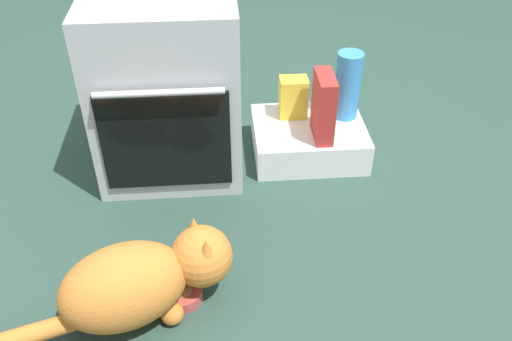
{
  "coord_description": "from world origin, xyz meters",
  "views": [
    {
      "loc": [
        0.12,
        -1.55,
        1.42
      ],
      "look_at": [
        0.24,
        -0.03,
        0.25
      ],
      "focal_mm": 38.13,
      "sensor_mm": 36.0,
      "label": 1
    }
  ],
  "objects_px": {
    "oven": "(167,84)",
    "water_bottle": "(348,86)",
    "pantry_cabinet": "(308,139)",
    "cereal_box": "(324,107)",
    "food_bowl": "(183,293)",
    "snack_bag": "(293,97)",
    "cat": "(140,281)"
  },
  "relations": [
    {
      "from": "pantry_cabinet",
      "to": "snack_bag",
      "type": "height_order",
      "value": "snack_bag"
    },
    {
      "from": "cereal_box",
      "to": "oven",
      "type": "bearing_deg",
      "value": 172.14
    },
    {
      "from": "food_bowl",
      "to": "cat",
      "type": "distance_m",
      "value": 0.18
    },
    {
      "from": "cereal_box",
      "to": "cat",
      "type": "bearing_deg",
      "value": -132.74
    },
    {
      "from": "cat",
      "to": "snack_bag",
      "type": "relative_size",
      "value": 4.51
    },
    {
      "from": "food_bowl",
      "to": "snack_bag",
      "type": "bearing_deg",
      "value": 61.59
    },
    {
      "from": "cat",
      "to": "cereal_box",
      "type": "relative_size",
      "value": 2.9
    },
    {
      "from": "snack_bag",
      "to": "water_bottle",
      "type": "xyz_separation_m",
      "value": [
        0.23,
        -0.02,
        0.06
      ]
    },
    {
      "from": "pantry_cabinet",
      "to": "cereal_box",
      "type": "relative_size",
      "value": 1.72
    },
    {
      "from": "oven",
      "to": "cat",
      "type": "distance_m",
      "value": 0.87
    },
    {
      "from": "oven",
      "to": "water_bottle",
      "type": "height_order",
      "value": "oven"
    },
    {
      "from": "pantry_cabinet",
      "to": "cereal_box",
      "type": "xyz_separation_m",
      "value": [
        0.04,
        -0.09,
        0.21
      ]
    },
    {
      "from": "food_bowl",
      "to": "water_bottle",
      "type": "relative_size",
      "value": 0.43
    },
    {
      "from": "cereal_box",
      "to": "snack_bag",
      "type": "relative_size",
      "value": 1.56
    },
    {
      "from": "oven",
      "to": "water_bottle",
      "type": "bearing_deg",
      "value": 4.87
    },
    {
      "from": "food_bowl",
      "to": "water_bottle",
      "type": "distance_m",
      "value": 1.14
    },
    {
      "from": "cat",
      "to": "cereal_box",
      "type": "bearing_deg",
      "value": 26.85
    },
    {
      "from": "food_bowl",
      "to": "water_bottle",
      "type": "xyz_separation_m",
      "value": [
        0.7,
        0.85,
        0.27
      ]
    },
    {
      "from": "oven",
      "to": "cereal_box",
      "type": "distance_m",
      "value": 0.64
    },
    {
      "from": "oven",
      "to": "snack_bag",
      "type": "distance_m",
      "value": 0.55
    },
    {
      "from": "cat",
      "to": "water_bottle",
      "type": "distance_m",
      "value": 1.23
    },
    {
      "from": "pantry_cabinet",
      "to": "water_bottle",
      "type": "distance_m",
      "value": 0.29
    },
    {
      "from": "oven",
      "to": "food_bowl",
      "type": "bearing_deg",
      "value": -86.06
    },
    {
      "from": "food_bowl",
      "to": "snack_bag",
      "type": "height_order",
      "value": "snack_bag"
    },
    {
      "from": "snack_bag",
      "to": "pantry_cabinet",
      "type": "bearing_deg",
      "value": -53.97
    },
    {
      "from": "snack_bag",
      "to": "oven",
      "type": "bearing_deg",
      "value": -170.8
    },
    {
      "from": "water_bottle",
      "to": "pantry_cabinet",
      "type": "bearing_deg",
      "value": -158.48
    },
    {
      "from": "oven",
      "to": "pantry_cabinet",
      "type": "relative_size",
      "value": 1.54
    },
    {
      "from": "pantry_cabinet",
      "to": "water_bottle",
      "type": "height_order",
      "value": "water_bottle"
    },
    {
      "from": "oven",
      "to": "cat",
      "type": "height_order",
      "value": "oven"
    },
    {
      "from": "oven",
      "to": "cereal_box",
      "type": "height_order",
      "value": "oven"
    },
    {
      "from": "cat",
      "to": "water_bottle",
      "type": "relative_size",
      "value": 2.7
    }
  ]
}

